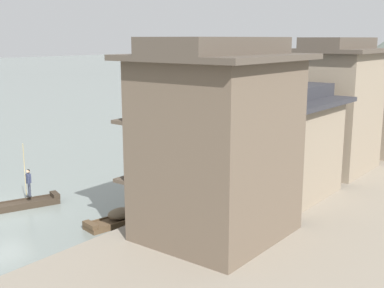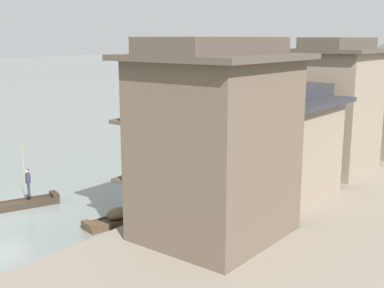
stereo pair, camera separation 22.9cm
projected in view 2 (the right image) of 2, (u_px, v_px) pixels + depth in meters
The scene contains 16 objects.
ground_plane at pixel (2, 212), 27.38m from camera, with size 400.00×400.00×0.00m, color gray.
boat_foreground_poled at pixel (16, 205), 27.95m from camera, with size 2.59×4.74×0.55m.
boatman_person at pixel (28, 179), 28.05m from camera, with size 0.56×0.33×3.04m.
boat_moored_nearest at pixel (331, 139), 46.44m from camera, with size 1.19×4.52×0.39m.
boat_moored_second at pixel (256, 168), 35.51m from camera, with size 1.58×5.91×0.83m.
boat_moored_third at pixel (368, 124), 54.40m from camera, with size 1.59×5.49×0.64m.
boat_midriver_drifting at pixel (178, 195), 29.39m from camera, with size 1.80×4.12×0.73m.
boat_midriver_upstream at pixel (119, 217), 25.66m from camera, with size 1.81×4.00×0.80m.
boat_upstream_distant at pixel (301, 149), 41.72m from camera, with size 1.19×4.57×0.77m.
house_waterfront_nearest at pixel (215, 141), 21.71m from camera, with size 6.56×7.01×8.74m.
house_waterfront_second at pixel (282, 143), 27.61m from camera, with size 5.72×6.91×6.14m.
house_waterfront_tall at pixel (335, 106), 32.89m from camera, with size 5.69×6.65×8.74m.
house_waterfront_narrow at pixel (376, 113), 38.59m from camera, with size 6.31×6.67×6.14m.
mooring_post_dock_near at pixel (152, 209), 24.53m from camera, with size 0.20×0.20×0.92m, color #473828.
mooring_post_dock_mid at pixel (264, 165), 32.88m from camera, with size 0.20×0.20×0.99m, color #473828.
stone_bridge at pixel (382, 77), 75.34m from camera, with size 22.47×2.40×5.65m.
Camera 2 is at (24.32, -13.94, 9.34)m, focal length 46.62 mm.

